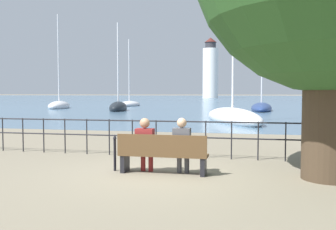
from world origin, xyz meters
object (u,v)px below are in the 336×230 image
(seated_person_right, at_px, (182,143))
(sailboat_5, at_px, (59,106))
(sailboat_3, at_px, (232,117))
(park_bench, at_px, (163,155))
(sailboat_0, at_px, (118,108))
(sailboat_1, at_px, (129,104))
(sailboat_2, at_px, (261,108))
(closed_umbrella, at_px, (115,150))
(harbor_lighthouse, at_px, (210,70))
(seated_person_left, at_px, (145,142))

(seated_person_right, distance_m, sailboat_5, 38.72)
(sailboat_3, bearing_deg, park_bench, -114.14)
(sailboat_0, bearing_deg, park_bench, -79.24)
(sailboat_1, distance_m, sailboat_2, 20.73)
(sailboat_0, relative_size, sailboat_5, 0.82)
(closed_umbrella, distance_m, harbor_lighthouse, 134.31)
(seated_person_right, xyz_separation_m, sailboat_1, (-15.21, 42.52, -0.43))
(seated_person_right, distance_m, closed_umbrella, 1.61)
(seated_person_right, height_order, sailboat_5, sailboat_5)
(park_bench, height_order, harbor_lighthouse, harbor_lighthouse)
(seated_person_left, bearing_deg, park_bench, -10.41)
(harbor_lighthouse, bearing_deg, seated_person_left, -84.79)
(park_bench, relative_size, sailboat_1, 0.21)
(closed_umbrella, height_order, sailboat_5, sailboat_5)
(sailboat_0, height_order, sailboat_3, sailboat_0)
(park_bench, xyz_separation_m, sailboat_2, (3.12, 32.16, -0.18))
(sailboat_3, bearing_deg, sailboat_5, 120.44)
(sailboat_3, bearing_deg, closed_umbrella, -118.36)
(sailboat_5, bearing_deg, closed_umbrella, -70.90)
(seated_person_right, relative_size, sailboat_2, 0.15)
(closed_umbrella, relative_size, sailboat_0, 0.09)
(park_bench, height_order, seated_person_left, seated_person_left)
(harbor_lighthouse, bearing_deg, closed_umbrella, -85.11)
(sailboat_1, distance_m, sailboat_5, 11.30)
(park_bench, relative_size, seated_person_left, 1.61)
(sailboat_0, distance_m, sailboat_5, 9.91)
(park_bench, relative_size, harbor_lighthouse, 0.09)
(seated_person_left, distance_m, harbor_lighthouse, 134.38)
(sailboat_2, bearing_deg, sailboat_3, -96.12)
(sailboat_1, xyz_separation_m, sailboat_2, (17.91, -10.44, -0.01))
(seated_person_right, height_order, sailboat_2, sailboat_2)
(seated_person_right, relative_size, sailboat_5, 0.11)
(closed_umbrella, distance_m, sailboat_1, 44.62)
(sailboat_0, bearing_deg, seated_person_right, -78.45)
(sailboat_5, bearing_deg, sailboat_2, -12.76)
(park_bench, distance_m, sailboat_1, 45.09)
(seated_person_left, bearing_deg, sailboat_1, 108.66)
(seated_person_right, relative_size, sailboat_1, 0.13)
(seated_person_left, xyz_separation_m, sailboat_1, (-14.36, 42.52, -0.42))
(closed_umbrella, distance_m, sailboat_5, 37.86)
(seated_person_left, xyz_separation_m, closed_umbrella, (-0.74, 0.03, -0.21))
(sailboat_3, relative_size, sailboat_5, 0.76)
(sailboat_2, height_order, sailboat_5, sailboat_5)
(sailboat_0, distance_m, sailboat_1, 14.47)
(park_bench, bearing_deg, sailboat_5, 121.82)
(sailboat_1, bearing_deg, seated_person_right, -65.79)
(seated_person_right, bearing_deg, sailboat_2, 85.19)
(park_bench, bearing_deg, sailboat_0, 111.70)
(seated_person_right, bearing_deg, harbor_lighthouse, 95.57)
(park_bench, height_order, sailboat_5, sailboat_5)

